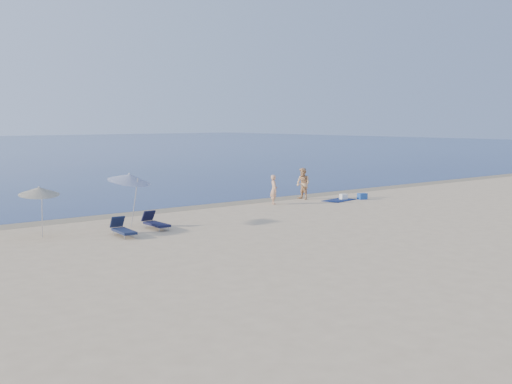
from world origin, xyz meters
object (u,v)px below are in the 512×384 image
Objects in this scene: person_left at (274,190)px; blue_cooler at (362,196)px; person_right at (303,184)px; umbrella_near at (129,178)px.

blue_cooler is (5.30, -1.61, -0.62)m from person_left.
person_left is at bearing -77.50° from person_right.
umbrella_near is (-14.76, 0.06, 1.89)m from blue_cooler.
person_left is 0.88× the size of person_right.
person_right reaches higher than person_left.
person_right is 0.73× the size of umbrella_near.
blue_cooler is at bearing 51.62° from person_right.
person_right is (2.68, 0.54, 0.11)m from person_left.
person_left is 0.65× the size of umbrella_near.
umbrella_near is at bearing -79.18° from person_right.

